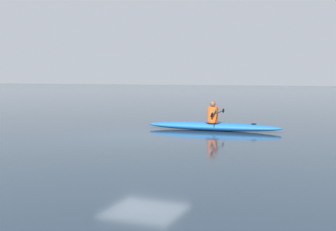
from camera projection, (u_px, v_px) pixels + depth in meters
name	position (u px, v px, depth m)	size (l,w,h in m)	color
ground_plane	(145.00, 137.00, 14.37)	(160.00, 160.00, 0.00)	#1E2D3D
kayak	(213.00, 126.00, 16.01)	(5.00, 1.08, 0.31)	#1959A5
kayaker	(213.00, 113.00, 15.96)	(0.50, 2.38, 0.78)	#E04C14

